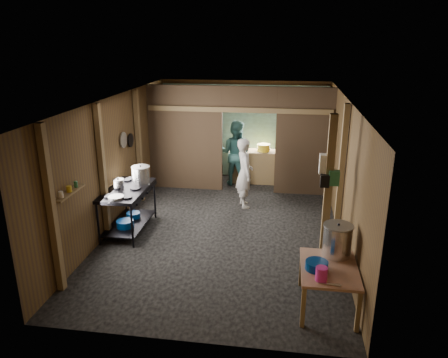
% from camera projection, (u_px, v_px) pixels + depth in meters
% --- Properties ---
extents(floor, '(4.50, 7.00, 0.00)m').
position_uv_depth(floor, '(225.00, 227.00, 8.77)').
color(floor, black).
rests_on(floor, ground).
extents(ceiling, '(4.50, 7.00, 0.00)m').
position_uv_depth(ceiling, '(226.00, 99.00, 7.94)').
color(ceiling, black).
rests_on(ceiling, ground).
extents(wall_back, '(4.50, 0.00, 2.60)m').
position_uv_depth(wall_back, '(244.00, 129.00, 11.63)').
color(wall_back, brown).
rests_on(wall_back, ground).
extents(wall_front, '(4.50, 0.00, 2.60)m').
position_uv_depth(wall_front, '(183.00, 251.00, 5.07)').
color(wall_front, brown).
rests_on(wall_front, ground).
extents(wall_left, '(0.00, 7.00, 2.60)m').
position_uv_depth(wall_left, '(116.00, 161.00, 8.67)').
color(wall_left, brown).
rests_on(wall_left, ground).
extents(wall_right, '(0.00, 7.00, 2.60)m').
position_uv_depth(wall_right, '(344.00, 171.00, 8.04)').
color(wall_right, brown).
rests_on(wall_right, ground).
extents(partition_left, '(1.85, 0.10, 2.60)m').
position_uv_depth(partition_left, '(185.00, 138.00, 10.60)').
color(partition_left, '#4D3C28').
rests_on(partition_left, floor).
extents(partition_right, '(1.35, 0.10, 2.60)m').
position_uv_depth(partition_right, '(304.00, 142.00, 10.20)').
color(partition_right, '#4D3C28').
rests_on(partition_right, floor).
extents(partition_header, '(1.30, 0.10, 0.60)m').
position_uv_depth(partition_header, '(249.00, 99.00, 10.06)').
color(partition_header, '#4D3C28').
rests_on(partition_header, wall_back).
extents(turquoise_panel, '(4.40, 0.06, 2.50)m').
position_uv_depth(turquoise_panel, '(244.00, 131.00, 11.59)').
color(turquoise_panel, '#7CB7B2').
rests_on(turquoise_panel, wall_back).
extents(back_counter, '(1.20, 0.50, 0.85)m').
position_uv_depth(back_counter, '(253.00, 166.00, 11.36)').
color(back_counter, olive).
rests_on(back_counter, floor).
extents(wall_clock, '(0.20, 0.03, 0.20)m').
position_uv_depth(wall_clock, '(253.00, 108.00, 11.31)').
color(wall_clock, white).
rests_on(wall_clock, wall_back).
extents(post_left_a, '(0.10, 0.12, 2.60)m').
position_uv_depth(post_left_a, '(52.00, 211.00, 6.22)').
color(post_left_a, olive).
rests_on(post_left_a, floor).
extents(post_left_b, '(0.10, 0.12, 2.60)m').
position_uv_depth(post_left_b, '(103.00, 173.00, 7.91)').
color(post_left_b, olive).
rests_on(post_left_b, floor).
extents(post_left_c, '(0.10, 0.12, 2.60)m').
position_uv_depth(post_left_c, '(139.00, 147.00, 9.78)').
color(post_left_c, olive).
rests_on(post_left_c, floor).
extents(post_right, '(0.10, 0.12, 2.60)m').
position_uv_depth(post_right, '(341.00, 174.00, 7.86)').
color(post_right, olive).
rests_on(post_right, floor).
extents(post_free, '(0.12, 0.12, 2.60)m').
position_uv_depth(post_free, '(328.00, 194.00, 6.88)').
color(post_free, olive).
rests_on(post_free, floor).
extents(cross_beam, '(4.40, 0.12, 0.12)m').
position_uv_depth(cross_beam, '(239.00, 110.00, 10.13)').
color(cross_beam, olive).
rests_on(cross_beam, wall_left).
extents(pan_lid_big, '(0.03, 0.34, 0.34)m').
position_uv_depth(pan_lid_big, '(124.00, 140.00, 8.92)').
color(pan_lid_big, gray).
rests_on(pan_lid_big, wall_left).
extents(pan_lid_small, '(0.03, 0.30, 0.30)m').
position_uv_depth(pan_lid_small, '(131.00, 140.00, 9.33)').
color(pan_lid_small, black).
rests_on(pan_lid_small, wall_left).
extents(wall_shelf, '(0.14, 0.80, 0.03)m').
position_uv_depth(wall_shelf, '(70.00, 193.00, 6.65)').
color(wall_shelf, olive).
rests_on(wall_shelf, wall_left).
extents(jar_white, '(0.07, 0.07, 0.10)m').
position_uv_depth(jar_white, '(61.00, 195.00, 6.40)').
color(jar_white, white).
rests_on(jar_white, wall_shelf).
extents(jar_yellow, '(0.08, 0.08, 0.10)m').
position_uv_depth(jar_yellow, '(69.00, 189.00, 6.63)').
color(jar_yellow, yellow).
rests_on(jar_yellow, wall_shelf).
extents(jar_green, '(0.06, 0.06, 0.10)m').
position_uv_depth(jar_green, '(76.00, 184.00, 6.84)').
color(jar_green, '#2D7949').
rests_on(jar_green, wall_shelf).
extents(bag_white, '(0.22, 0.15, 0.32)m').
position_uv_depth(bag_white, '(326.00, 164.00, 6.81)').
color(bag_white, white).
rests_on(bag_white, post_free).
extents(bag_green, '(0.16, 0.12, 0.24)m').
position_uv_depth(bag_green, '(334.00, 178.00, 6.72)').
color(bag_green, '#2D7949').
rests_on(bag_green, post_free).
extents(bag_black, '(0.14, 0.10, 0.20)m').
position_uv_depth(bag_black, '(325.00, 181.00, 6.73)').
color(bag_black, black).
rests_on(bag_black, post_free).
extents(gas_range, '(0.78, 1.51, 0.89)m').
position_uv_depth(gas_range, '(128.00, 210.00, 8.47)').
color(gas_range, black).
rests_on(gas_range, floor).
extents(prep_table, '(0.79, 1.09, 0.64)m').
position_uv_depth(prep_table, '(328.00, 287.00, 6.10)').
color(prep_table, tan).
rests_on(prep_table, floor).
extents(stove_pot_large, '(0.46, 0.46, 0.37)m').
position_uv_depth(stove_pot_large, '(141.00, 175.00, 8.60)').
color(stove_pot_large, silver).
rests_on(stove_pot_large, gas_range).
extents(stove_pot_med, '(0.28, 0.28, 0.20)m').
position_uv_depth(stove_pot_med, '(118.00, 184.00, 8.33)').
color(stove_pot_med, silver).
rests_on(stove_pot_med, gas_range).
extents(frying_pan, '(0.29, 0.51, 0.07)m').
position_uv_depth(frying_pan, '(116.00, 197.00, 7.81)').
color(frying_pan, gray).
rests_on(frying_pan, gas_range).
extents(blue_tub_front, '(0.33, 0.33, 0.14)m').
position_uv_depth(blue_tub_front, '(125.00, 224.00, 8.33)').
color(blue_tub_front, navy).
rests_on(blue_tub_front, gas_range).
extents(blue_tub_back, '(0.28, 0.28, 0.11)m').
position_uv_depth(blue_tub_back, '(133.00, 215.00, 8.76)').
color(blue_tub_back, navy).
rests_on(blue_tub_back, gas_range).
extents(stock_pot, '(0.50, 0.50, 0.51)m').
position_uv_depth(stock_pot, '(337.00, 241.00, 6.25)').
color(stock_pot, silver).
rests_on(stock_pot, prep_table).
extents(wash_basin, '(0.39, 0.39, 0.12)m').
position_uv_depth(wash_basin, '(317.00, 265.00, 5.93)').
color(wash_basin, navy).
rests_on(wash_basin, prep_table).
extents(pink_bucket, '(0.18, 0.18, 0.19)m').
position_uv_depth(pink_bucket, '(321.00, 274.00, 5.65)').
color(pink_bucket, '#DD2C9A').
rests_on(pink_bucket, prep_table).
extents(knife, '(0.30, 0.08, 0.01)m').
position_uv_depth(knife, '(330.00, 284.00, 5.58)').
color(knife, silver).
rests_on(knife, prep_table).
extents(yellow_tub, '(0.33, 0.33, 0.19)m').
position_uv_depth(yellow_tub, '(264.00, 148.00, 11.15)').
color(yellow_tub, yellow).
rests_on(yellow_tub, back_counter).
extents(red_cup, '(0.11, 0.11, 0.13)m').
position_uv_depth(red_cup, '(246.00, 148.00, 11.23)').
color(red_cup, '#B22511').
rests_on(red_cup, back_counter).
extents(cook, '(0.55, 0.67, 1.59)m').
position_uv_depth(cook, '(245.00, 173.00, 9.59)').
color(cook, beige).
rests_on(cook, floor).
extents(worker_back, '(0.94, 0.80, 1.69)m').
position_uv_depth(worker_back, '(235.00, 153.00, 11.03)').
color(worker_back, '#366E6E').
rests_on(worker_back, floor).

